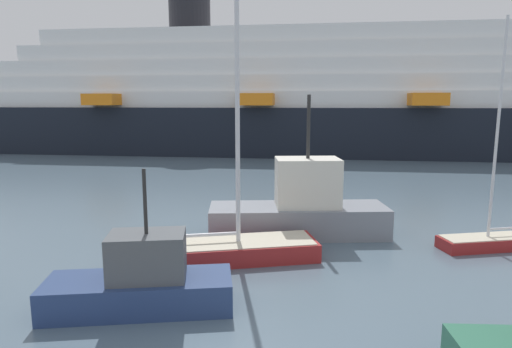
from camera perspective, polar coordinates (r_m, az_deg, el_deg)
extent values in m
cube|color=maroon|center=(17.46, -4.28, -10.08)|extent=(7.68, 3.76, 0.72)
cube|color=beige|center=(17.34, -4.30, -8.90)|extent=(7.35, 3.53, 0.04)
cylinder|color=silver|center=(16.53, -2.45, 7.61)|extent=(0.18, 0.18, 9.88)
cylinder|color=silver|center=(17.17, -7.91, -7.99)|extent=(3.27, 0.92, 0.14)
cube|color=maroon|center=(21.41, 28.92, -7.86)|extent=(5.07, 2.30, 0.50)
cube|color=beige|center=(21.34, 28.98, -7.16)|extent=(4.85, 2.16, 0.04)
cylinder|color=silver|center=(20.36, 29.12, 4.99)|extent=(0.12, 0.12, 9.04)
cylinder|color=silver|center=(21.70, 30.53, -6.12)|extent=(2.18, 0.59, 0.09)
cube|color=navy|center=(14.01, -15.03, -14.90)|extent=(5.76, 2.75, 0.97)
cube|color=#4C5156|center=(13.53, -14.08, -10.37)|extent=(2.43, 1.77, 1.38)
cylinder|color=#262626|center=(13.07, -14.37, -3.51)|extent=(0.11, 0.11, 1.93)
cube|color=gray|center=(20.53, 5.53, -6.09)|extent=(8.40, 3.28, 1.40)
cube|color=silver|center=(20.18, 6.76, -1.08)|extent=(3.07, 2.16, 2.23)
cylinder|color=#262626|center=(19.87, 6.91, 6.17)|extent=(0.16, 0.16, 2.87)
cube|color=black|center=(54.49, 10.42, 5.71)|extent=(101.47, 21.21, 5.54)
cube|color=white|center=(54.39, 10.53, 9.58)|extent=(93.31, 18.95, 1.81)
cube|color=white|center=(54.43, 10.59, 11.48)|extent=(87.71, 17.82, 1.81)
cube|color=white|center=(54.52, 10.65, 13.39)|extent=(82.12, 16.68, 1.81)
cube|color=white|center=(54.68, 10.71, 15.28)|extent=(76.52, 15.54, 1.81)
cube|color=white|center=(54.90, 10.77, 17.16)|extent=(70.92, 14.41, 1.81)
cube|color=orange|center=(52.63, -19.53, 9.21)|extent=(3.82, 3.07, 1.27)
cube|color=orange|center=(47.38, 0.13, 9.77)|extent=(3.82, 3.07, 1.27)
cube|color=orange|center=(48.38, 21.60, 9.11)|extent=(3.82, 3.07, 1.27)
cylinder|color=black|center=(57.51, -8.72, 20.32)|extent=(5.08, 5.08, 5.04)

